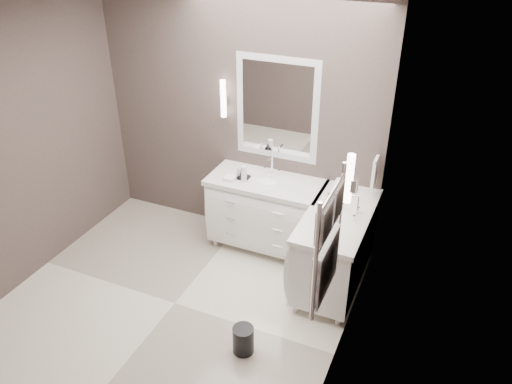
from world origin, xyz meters
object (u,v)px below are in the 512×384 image
at_px(vanity_back, 266,210).
at_px(waste_bin, 243,340).
at_px(vanity_right, 336,245).
at_px(towel_ladder, 327,248).

height_order(vanity_back, waste_bin, vanity_back).
relative_size(vanity_right, waste_bin, 4.79).
bearing_deg(vanity_back, waste_bin, -74.58).
xyz_separation_m(vanity_back, vanity_right, (0.88, -0.33, 0.00)).
bearing_deg(waste_bin, towel_ladder, -10.52).
bearing_deg(vanity_back, vanity_right, -20.38).
relative_size(vanity_back, towel_ladder, 1.38).
relative_size(towel_ladder, waste_bin, 3.47).
height_order(vanity_back, towel_ladder, towel_ladder).
bearing_deg(vanity_right, waste_bin, -111.51).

